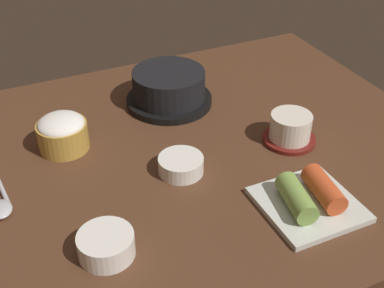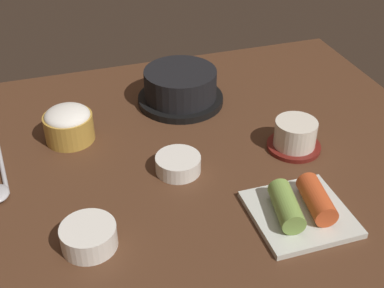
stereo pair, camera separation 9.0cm
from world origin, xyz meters
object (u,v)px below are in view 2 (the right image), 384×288
stone_pot (180,87)px  tea_cup_with_saucer (295,136)px  kimchi_plate (301,208)px  side_bowl_near (89,236)px  banchan_cup_center (178,163)px  rice_bowl (68,124)px

stone_pot → tea_cup_with_saucer: size_ratio=1.81×
kimchi_plate → side_bowl_near: (-31.69, 3.74, 0.21)cm
stone_pot → tea_cup_with_saucer: stone_pot is taller
banchan_cup_center → kimchi_plate: bearing=-48.9°
rice_bowl → tea_cup_with_saucer: size_ratio=0.93×
tea_cup_with_saucer → stone_pot: bearing=123.9°
stone_pot → tea_cup_with_saucer: 26.79cm
stone_pot → tea_cup_with_saucer: (14.92, -22.23, -0.88)cm
rice_bowl → side_bowl_near: bearing=-91.3°
rice_bowl → tea_cup_with_saucer: 41.51cm
rice_bowl → banchan_cup_center: size_ratio=1.16×
tea_cup_with_saucer → kimchi_plate: bearing=-114.2°
tea_cup_with_saucer → kimchi_plate: tea_cup_with_saucer is taller
stone_pot → rice_bowl: bearing=-163.9°
rice_bowl → stone_pot: bearing=16.1°
stone_pot → side_bowl_near: (-24.27, -35.21, -1.72)cm
stone_pot → rice_bowl: stone_pot is taller
stone_pot → kimchi_plate: stone_pot is taller
tea_cup_with_saucer → banchan_cup_center: bearing=-179.8°
tea_cup_with_saucer → banchan_cup_center: size_ratio=1.26×
banchan_cup_center → kimchi_plate: size_ratio=0.53×
stone_pot → side_bowl_near: bearing=-124.6°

